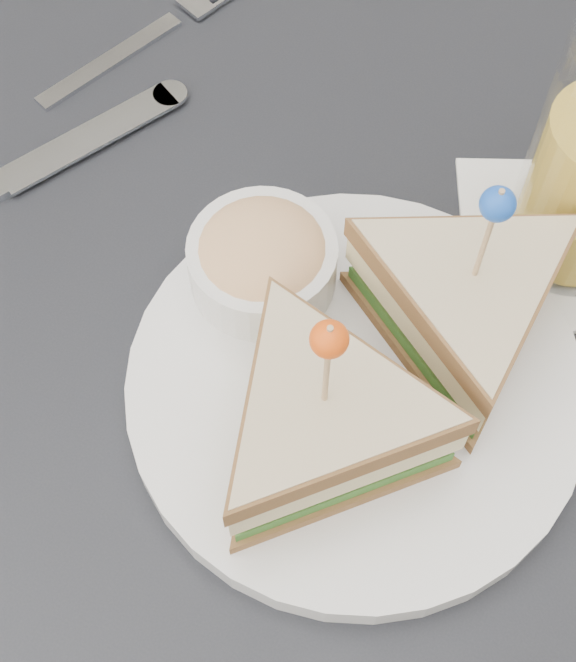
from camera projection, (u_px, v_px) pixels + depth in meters
The scene contains 5 objects.
ground_plane at pixel (278, 627), 1.20m from camera, with size 3.50×3.50×0.00m, color #3F3833.
table at pixel (267, 426), 0.61m from camera, with size 0.80×0.80×0.75m.
plate_meal at pixel (372, 358), 0.51m from camera, with size 0.34×0.34×0.16m.
cutlery_fork at pixel (156, 30), 0.68m from camera, with size 0.07×0.19×0.01m.
cutlery_knife at pixel (18, 177), 0.61m from camera, with size 0.11×0.23×0.01m.
Camera 1 is at (0.13, -0.20, 1.24)m, focal length 50.00 mm.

